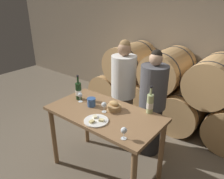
{
  "coord_description": "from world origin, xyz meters",
  "views": [
    {
      "loc": [
        1.51,
        -1.77,
        2.24
      ],
      "look_at": [
        0.0,
        0.15,
        1.17
      ],
      "focal_mm": 35.0,
      "sensor_mm": 36.0,
      "label": 1
    }
  ],
  "objects_px": {
    "blue_crock": "(91,102)",
    "wine_glass_left": "(104,105)",
    "wine_bottle_red": "(79,91)",
    "person_right": "(152,105)",
    "bread_basket": "(114,106)",
    "wine_glass_far_left": "(80,95)",
    "cheese_plate": "(96,121)",
    "wine_bottle_white": "(150,104)",
    "wine_glass_center": "(124,131)",
    "person_left": "(123,93)",
    "tasting_table": "(105,122)"
  },
  "relations": [
    {
      "from": "blue_crock",
      "to": "bread_basket",
      "type": "relative_size",
      "value": 0.64
    },
    {
      "from": "wine_glass_left",
      "to": "blue_crock",
      "type": "bearing_deg",
      "value": 175.94
    },
    {
      "from": "tasting_table",
      "to": "person_right",
      "type": "xyz_separation_m",
      "value": [
        0.26,
        0.74,
        0.01
      ]
    },
    {
      "from": "wine_bottle_red",
      "to": "wine_bottle_white",
      "type": "relative_size",
      "value": 0.99
    },
    {
      "from": "tasting_table",
      "to": "person_right",
      "type": "distance_m",
      "value": 0.79
    },
    {
      "from": "wine_glass_far_left",
      "to": "wine_bottle_red",
      "type": "bearing_deg",
      "value": 147.97
    },
    {
      "from": "blue_crock",
      "to": "bread_basket",
      "type": "distance_m",
      "value": 0.31
    },
    {
      "from": "blue_crock",
      "to": "bread_basket",
      "type": "bearing_deg",
      "value": 18.95
    },
    {
      "from": "person_right",
      "to": "wine_glass_far_left",
      "type": "bearing_deg",
      "value": -133.63
    },
    {
      "from": "blue_crock",
      "to": "wine_bottle_white",
      "type": "bearing_deg",
      "value": 25.1
    },
    {
      "from": "blue_crock",
      "to": "wine_glass_far_left",
      "type": "distance_m",
      "value": 0.2
    },
    {
      "from": "bread_basket",
      "to": "cheese_plate",
      "type": "height_order",
      "value": "bread_basket"
    },
    {
      "from": "wine_bottle_red",
      "to": "wine_glass_far_left",
      "type": "distance_m",
      "value": 0.09
    },
    {
      "from": "person_left",
      "to": "wine_glass_far_left",
      "type": "bearing_deg",
      "value": -104.55
    },
    {
      "from": "blue_crock",
      "to": "bread_basket",
      "type": "xyz_separation_m",
      "value": [
        0.29,
        0.1,
        -0.01
      ]
    },
    {
      "from": "wine_glass_left",
      "to": "wine_glass_center",
      "type": "bearing_deg",
      "value": -30.18
    },
    {
      "from": "person_right",
      "to": "bread_basket",
      "type": "height_order",
      "value": "person_right"
    },
    {
      "from": "wine_bottle_white",
      "to": "wine_glass_far_left",
      "type": "height_order",
      "value": "wine_bottle_white"
    },
    {
      "from": "person_left",
      "to": "blue_crock",
      "type": "relative_size",
      "value": 14.75
    },
    {
      "from": "blue_crock",
      "to": "wine_glass_left",
      "type": "xyz_separation_m",
      "value": [
        0.23,
        -0.02,
        0.03
      ]
    },
    {
      "from": "wine_glass_far_left",
      "to": "cheese_plate",
      "type": "bearing_deg",
      "value": -25.34
    },
    {
      "from": "cheese_plate",
      "to": "wine_glass_left",
      "type": "xyz_separation_m",
      "value": [
        -0.07,
        0.22,
        0.08
      ]
    },
    {
      "from": "bread_basket",
      "to": "cheese_plate",
      "type": "bearing_deg",
      "value": -89.22
    },
    {
      "from": "bread_basket",
      "to": "wine_glass_left",
      "type": "xyz_separation_m",
      "value": [
        -0.06,
        -0.12,
        0.05
      ]
    },
    {
      "from": "person_right",
      "to": "wine_glass_center",
      "type": "height_order",
      "value": "person_right"
    },
    {
      "from": "tasting_table",
      "to": "wine_glass_far_left",
      "type": "xyz_separation_m",
      "value": [
        -0.43,
        0.02,
        0.23
      ]
    },
    {
      "from": "wine_glass_left",
      "to": "wine_glass_center",
      "type": "distance_m",
      "value": 0.58
    },
    {
      "from": "wine_bottle_red",
      "to": "bread_basket",
      "type": "distance_m",
      "value": 0.57
    },
    {
      "from": "wine_glass_far_left",
      "to": "wine_glass_left",
      "type": "distance_m",
      "value": 0.43
    },
    {
      "from": "tasting_table",
      "to": "wine_glass_far_left",
      "type": "bearing_deg",
      "value": 177.57
    },
    {
      "from": "wine_bottle_red",
      "to": "wine_glass_left",
      "type": "bearing_deg",
      "value": -6.77
    },
    {
      "from": "blue_crock",
      "to": "wine_glass_far_left",
      "type": "xyz_separation_m",
      "value": [
        -0.2,
        -0.0,
        0.03
      ]
    },
    {
      "from": "bread_basket",
      "to": "wine_glass_center",
      "type": "height_order",
      "value": "wine_glass_center"
    },
    {
      "from": "wine_bottle_red",
      "to": "wine_glass_center",
      "type": "distance_m",
      "value": 1.06
    },
    {
      "from": "blue_crock",
      "to": "wine_glass_far_left",
      "type": "height_order",
      "value": "wine_glass_far_left"
    },
    {
      "from": "wine_bottle_red",
      "to": "wine_bottle_white",
      "type": "bearing_deg",
      "value": 15.94
    },
    {
      "from": "tasting_table",
      "to": "wine_glass_center",
      "type": "relative_size",
      "value": 10.83
    },
    {
      "from": "wine_bottle_red",
      "to": "blue_crock",
      "type": "relative_size",
      "value": 3.06
    },
    {
      "from": "wine_bottle_red",
      "to": "cheese_plate",
      "type": "distance_m",
      "value": 0.64
    },
    {
      "from": "person_right",
      "to": "wine_glass_center",
      "type": "xyz_separation_m",
      "value": [
        0.24,
        -1.03,
        0.22
      ]
    },
    {
      "from": "wine_glass_left",
      "to": "tasting_table",
      "type": "bearing_deg",
      "value": -35.9
    },
    {
      "from": "person_right",
      "to": "cheese_plate",
      "type": "relative_size",
      "value": 5.69
    },
    {
      "from": "tasting_table",
      "to": "person_left",
      "type": "bearing_deg",
      "value": 108.29
    },
    {
      "from": "person_right",
      "to": "wine_bottle_red",
      "type": "distance_m",
      "value": 1.05
    },
    {
      "from": "person_right",
      "to": "wine_glass_center",
      "type": "relative_size",
      "value": 12.13
    },
    {
      "from": "person_right",
      "to": "wine_glass_left",
      "type": "bearing_deg",
      "value": -109.68
    },
    {
      "from": "wine_bottle_red",
      "to": "person_right",
      "type": "bearing_deg",
      "value": 41.61
    },
    {
      "from": "person_left",
      "to": "wine_glass_center",
      "type": "xyz_separation_m",
      "value": [
        0.74,
        -1.03,
        0.18
      ]
    },
    {
      "from": "bread_basket",
      "to": "wine_glass_center",
      "type": "bearing_deg",
      "value": -42.9
    },
    {
      "from": "wine_bottle_red",
      "to": "wine_glass_center",
      "type": "xyz_separation_m",
      "value": [
        1.0,
        -0.35,
        -0.03
      ]
    }
  ]
}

